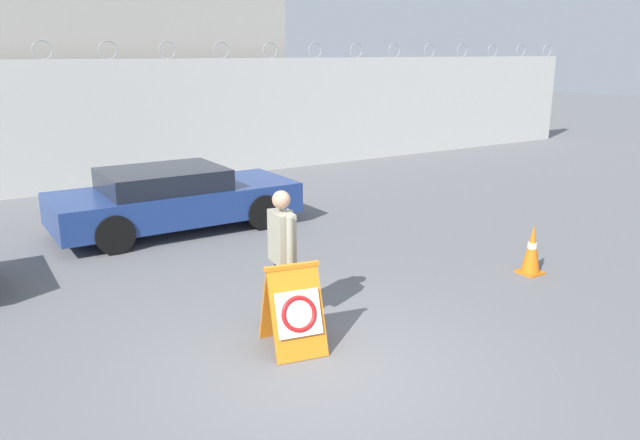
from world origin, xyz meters
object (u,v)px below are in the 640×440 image
at_px(barricade_sign, 294,308).
at_px(traffic_cone_near, 532,249).
at_px(parked_car_rear_sedan, 173,198).
at_px(security_guard, 282,251).

distance_m(barricade_sign, traffic_cone_near, 4.52).
height_order(barricade_sign, parked_car_rear_sedan, parked_car_rear_sedan).
bearing_deg(traffic_cone_near, barricade_sign, -177.10).
height_order(barricade_sign, security_guard, security_guard).
xyz_separation_m(traffic_cone_near, parked_car_rear_sedan, (-3.92, 5.51, 0.24)).
xyz_separation_m(security_guard, traffic_cone_near, (4.29, -0.44, -0.60)).
xyz_separation_m(barricade_sign, traffic_cone_near, (4.52, 0.23, -0.12)).
distance_m(barricade_sign, parked_car_rear_sedan, 5.77).
relative_size(barricade_sign, parked_car_rear_sedan, 0.22).
bearing_deg(parked_car_rear_sedan, traffic_cone_near, -54.48).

